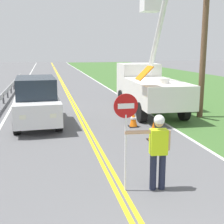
% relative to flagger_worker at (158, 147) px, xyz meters
% --- Properties ---
extents(grass_verge_right, '(16.00, 110.00, 0.01)m').
position_rel_flagger_worker_xyz_m(grass_verge_right, '(10.70, 16.17, -1.04)').
color(grass_verge_right, '#3D662D').
rests_on(grass_verge_right, ground).
extents(centerline_yellow_left, '(0.11, 110.00, 0.01)m').
position_rel_flagger_worker_xyz_m(centerline_yellow_left, '(-0.99, 16.17, -1.04)').
color(centerline_yellow_left, yellow).
rests_on(centerline_yellow_left, ground).
extents(centerline_yellow_right, '(0.11, 110.00, 0.01)m').
position_rel_flagger_worker_xyz_m(centerline_yellow_right, '(-0.81, 16.17, -1.04)').
color(centerline_yellow_right, yellow).
rests_on(centerline_yellow_right, ground).
extents(edge_line_right, '(0.12, 110.00, 0.01)m').
position_rel_flagger_worker_xyz_m(edge_line_right, '(2.70, 16.17, -1.04)').
color(edge_line_right, silver).
rests_on(edge_line_right, ground).
extents(edge_line_left, '(0.12, 110.00, 0.01)m').
position_rel_flagger_worker_xyz_m(edge_line_left, '(-4.50, 16.17, -1.04)').
color(edge_line_left, silver).
rests_on(edge_line_left, ground).
extents(flagger_worker, '(1.08, 0.28, 1.83)m').
position_rel_flagger_worker_xyz_m(flagger_worker, '(0.00, 0.00, 0.00)').
color(flagger_worker, '#1E2338').
rests_on(flagger_worker, ground).
extents(stop_sign_paddle, '(0.56, 0.04, 2.33)m').
position_rel_flagger_worker_xyz_m(stop_sign_paddle, '(-0.77, 0.07, 0.66)').
color(stop_sign_paddle, silver).
rests_on(stop_sign_paddle, ground).
extents(utility_bucket_truck, '(2.86, 6.88, 5.96)m').
position_rel_flagger_worker_xyz_m(utility_bucket_truck, '(2.86, 9.15, 0.38)').
color(utility_bucket_truck, white).
rests_on(utility_bucket_truck, ground).
extents(oncoming_suv_nearest, '(2.08, 4.68, 2.10)m').
position_rel_flagger_worker_xyz_m(oncoming_suv_nearest, '(-2.94, 7.23, 0.01)').
color(oncoming_suv_nearest, silver).
rests_on(oncoming_suv_nearest, ground).
extents(utility_pole_near, '(1.80, 0.28, 7.61)m').
position_rel_flagger_worker_xyz_m(utility_pole_near, '(4.90, 7.09, 2.94)').
color(utility_pole_near, brown).
rests_on(utility_pole_near, ground).
extents(traffic_cone_lead, '(0.40, 0.40, 0.70)m').
position_rel_flagger_worker_xyz_m(traffic_cone_lead, '(1.28, 3.80, -0.71)').
color(traffic_cone_lead, orange).
rests_on(traffic_cone_lead, ground).
extents(traffic_cone_mid, '(0.40, 0.40, 0.70)m').
position_rel_flagger_worker_xyz_m(traffic_cone_mid, '(1.13, 5.90, -0.71)').
color(traffic_cone_mid, orange).
rests_on(traffic_cone_mid, ground).
extents(guardrail_left_shoulder, '(0.10, 32.00, 0.71)m').
position_rel_flagger_worker_xyz_m(guardrail_left_shoulder, '(-5.10, 12.00, -0.53)').
color(guardrail_left_shoulder, '#9EA0A3').
rests_on(guardrail_left_shoulder, ground).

